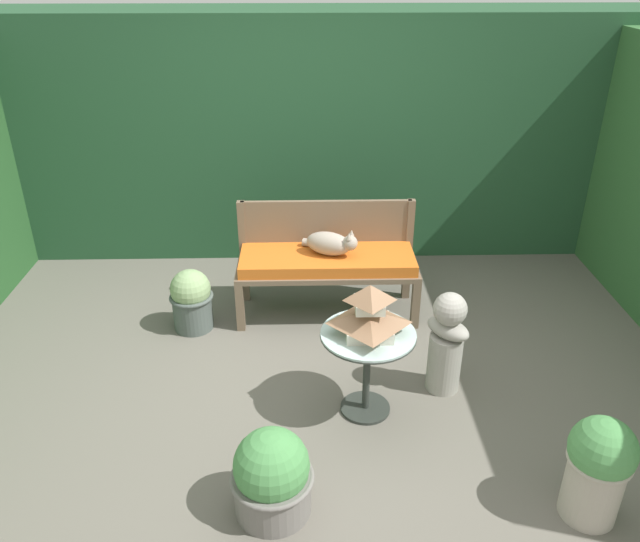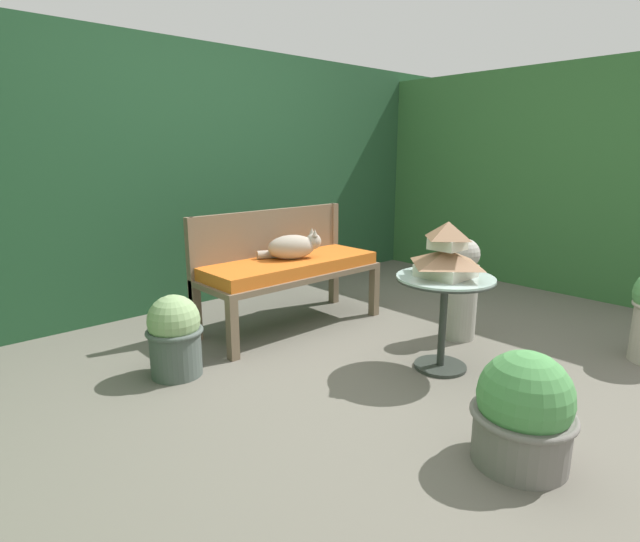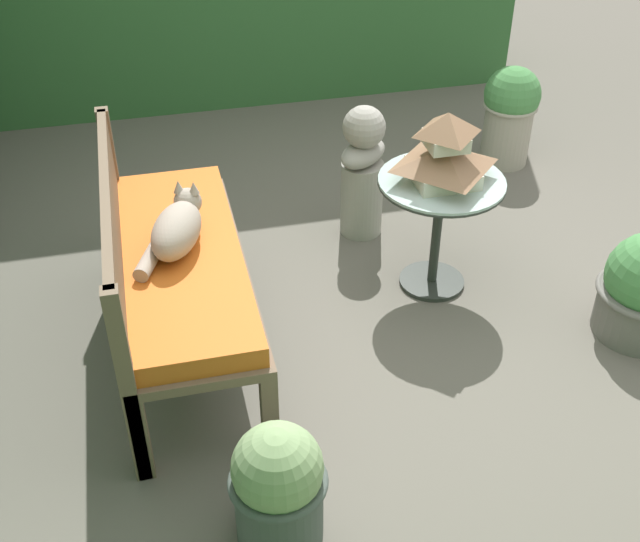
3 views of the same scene
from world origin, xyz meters
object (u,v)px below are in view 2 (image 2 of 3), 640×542
at_px(garden_bench, 291,270).
at_px(potted_plant_table_near, 175,335).
at_px(patio_table, 444,297).
at_px(pagoda_birdhouse, 447,253).
at_px(cat, 293,247).
at_px(garden_bust, 462,289).
at_px(potted_plant_hedge_corner, 523,412).

height_order(garden_bench, potted_plant_table_near, garden_bench).
bearing_deg(patio_table, pagoda_birdhouse, -63.43).
bearing_deg(cat, pagoda_birdhouse, -59.62).
relative_size(cat, potted_plant_table_near, 0.86).
distance_m(patio_table, garden_bust, 0.57).
distance_m(cat, potted_plant_hedge_corner, 2.00).
bearing_deg(potted_plant_table_near, garden_bust, -24.00).
bearing_deg(garden_bust, potted_plant_table_near, -155.03).
bearing_deg(patio_table, cat, 98.42).
bearing_deg(potted_plant_hedge_corner, garden_bench, 79.90).
bearing_deg(pagoda_birdhouse, cat, 98.42).
bearing_deg(patio_table, potted_plant_table_near, 141.08).
height_order(garden_bench, pagoda_birdhouse, pagoda_birdhouse).
bearing_deg(cat, garden_bust, -32.27).
relative_size(patio_table, garden_bust, 0.81).
bearing_deg(pagoda_birdhouse, garden_bench, 99.57).
bearing_deg(garden_bust, pagoda_birdhouse, -109.42).
height_order(garden_bust, potted_plant_table_near, garden_bust).
distance_m(cat, potted_plant_table_near, 1.11).
distance_m(garden_bench, potted_plant_table_near, 1.05).
relative_size(cat, garden_bust, 0.59).
distance_m(pagoda_birdhouse, potted_plant_hedge_corner, 1.05).
xyz_separation_m(garden_bench, cat, (0.02, 0.00, 0.17)).
bearing_deg(cat, potted_plant_table_near, -147.54).
xyz_separation_m(cat, pagoda_birdhouse, (0.17, -1.17, 0.10)).
bearing_deg(potted_plant_hedge_corner, cat, 79.21).
height_order(cat, potted_plant_hedge_corner, cat).
xyz_separation_m(cat, garden_bust, (0.69, -0.96, -0.25)).
bearing_deg(potted_plant_hedge_corner, garden_bust, 42.35).
xyz_separation_m(patio_table, potted_plant_hedge_corner, (-0.54, -0.76, -0.22)).
xyz_separation_m(potted_plant_hedge_corner, potted_plant_table_near, (-0.67, 1.74, 0.02)).
xyz_separation_m(garden_bench, potted_plant_hedge_corner, (-0.34, -1.93, -0.20)).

